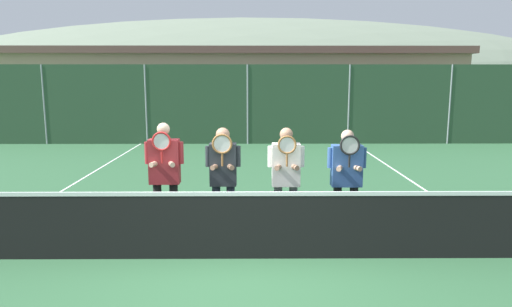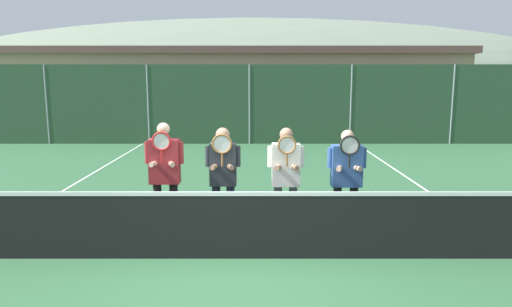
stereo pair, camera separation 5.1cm
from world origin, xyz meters
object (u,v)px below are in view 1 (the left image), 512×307
player_rightmost (346,174)px  player_leftmost (165,171)px  player_center_left (223,173)px  car_right_of_center (462,115)px  player_center_right (286,174)px  car_center (343,114)px  car_far_left (99,115)px  car_left_of_center (221,115)px

player_rightmost → player_leftmost: bearing=-179.3°
player_center_left → car_right_of_center: player_center_left is taller
player_center_right → player_rightmost: player_center_right is taller
player_center_left → car_center: (4.23, 12.20, -0.07)m
player_center_left → player_center_right: size_ratio=1.00×
car_far_left → car_center: bearing=0.7°
car_far_left → player_center_left: bearing=-63.9°
player_rightmost → car_left_of_center: (-2.76, 12.37, -0.10)m
car_far_left → car_right_of_center: car_far_left is taller
player_rightmost → car_right_of_center: bearing=59.1°
car_left_of_center → car_center: car_center is taller
player_center_right → player_center_left: bearing=177.8°
player_center_left → car_center: car_center is taller
player_center_left → car_center: size_ratio=0.36×
player_leftmost → car_center: bearing=67.3°
player_leftmost → car_right_of_center: (10.29, 12.55, -0.18)m
player_leftmost → car_far_left: (-5.03, 12.11, -0.14)m
player_rightmost → car_far_left: (-7.83, 12.08, -0.08)m
car_right_of_center → car_left_of_center: bearing=-179.2°
player_rightmost → car_right_of_center: 14.59m
car_far_left → car_center: 10.15m
player_center_right → car_right_of_center: 15.13m
player_center_left → car_far_left: bearing=116.1°
player_center_right → car_right_of_center: size_ratio=0.41×
player_leftmost → car_far_left: bearing=112.6°
player_center_right → car_left_of_center: bearing=98.4°
player_leftmost → player_center_left: 0.89m
player_center_right → car_far_left: (-6.89, 12.12, -0.09)m
player_rightmost → car_center: (2.33, 12.20, -0.05)m
player_center_left → car_left_of_center: bearing=94.0°
car_center → car_far_left: bearing=-179.3°
player_center_right → car_left_of_center: 12.54m
player_center_left → car_right_of_center: (9.40, 12.52, -0.15)m
car_right_of_center → player_rightmost: bearing=-120.9°
player_leftmost → car_center: car_center is taller
car_far_left → player_center_right: bearing=-60.4°
player_center_left → car_far_left: (-5.93, 12.08, -0.10)m
car_far_left → car_left_of_center: 5.07m
car_far_left → car_center: size_ratio=0.99×
player_rightmost → car_left_of_center: bearing=102.6°
player_center_right → car_right_of_center: bearing=56.1°
car_left_of_center → car_right_of_center: size_ratio=0.96×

